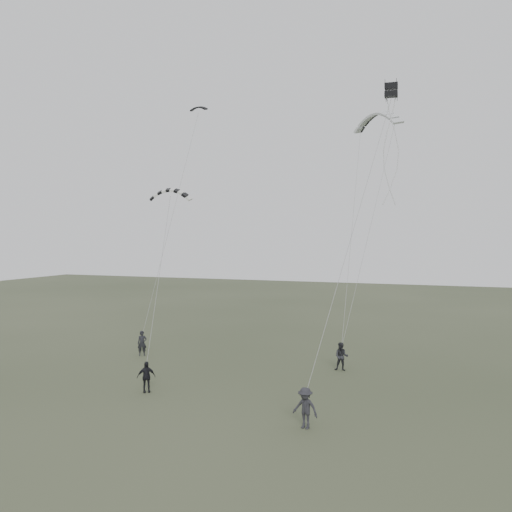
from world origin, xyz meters
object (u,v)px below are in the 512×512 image
(kite_striped, at_px, (170,190))
(flyer_left, at_px, (142,343))
(flyer_center, at_px, (146,377))
(kite_box, at_px, (391,90))
(flyer_far, at_px, (305,408))
(kite_dark_small, at_px, (198,107))
(kite_pale_large, at_px, (377,113))
(flyer_right, at_px, (341,357))

(kite_striped, bearing_deg, flyer_left, 136.75)
(flyer_left, xyz_separation_m, flyer_center, (4.89, -7.22, -0.05))
(flyer_left, relative_size, kite_box, 2.39)
(flyer_far, bearing_deg, kite_striped, 156.45)
(kite_dark_small, relative_size, kite_striped, 0.51)
(kite_pale_large, xyz_separation_m, kite_box, (1.87, -10.35, -1.31))
(flyer_left, bearing_deg, kite_box, -36.43)
(flyer_far, bearing_deg, kite_dark_small, 142.37)
(flyer_far, bearing_deg, flyer_right, 102.87)
(flyer_center, height_order, flyer_far, flyer_far)
(kite_dark_small, relative_size, kite_box, 1.85)
(flyer_right, bearing_deg, kite_box, -44.68)
(kite_pale_large, bearing_deg, kite_striped, -105.84)
(flyer_far, relative_size, kite_pale_large, 0.43)
(kite_box, bearing_deg, flyer_right, 136.48)
(flyer_right, distance_m, kite_box, 16.14)
(flyer_center, distance_m, kite_dark_small, 21.58)
(flyer_far, xyz_separation_m, kite_striped, (-11.10, 7.85, 10.63))
(flyer_left, distance_m, kite_pale_large, 24.36)
(kite_dark_small, bearing_deg, flyer_right, -14.64)
(flyer_left, height_order, flyer_right, flyer_right)
(flyer_left, relative_size, flyer_right, 1.00)
(flyer_far, xyz_separation_m, kite_pale_large, (1.04, 17.80, 16.91))
(kite_dark_small, distance_m, kite_pale_large, 13.71)
(flyer_left, height_order, kite_striped, kite_striped)
(flyer_center, bearing_deg, kite_box, -14.28)
(flyer_far, height_order, kite_dark_small, kite_dark_small)
(kite_striped, bearing_deg, flyer_center, -91.93)
(flyer_left, xyz_separation_m, kite_box, (17.22, -1.89, 15.62))
(kite_pale_large, bearing_deg, kite_dark_small, -129.69)
(flyer_far, distance_m, kite_striped, 17.25)
(flyer_center, distance_m, kite_box, 20.63)
(flyer_left, distance_m, flyer_right, 14.12)
(flyer_center, relative_size, kite_box, 2.26)
(flyer_far, distance_m, kite_box, 17.53)
(flyer_left, distance_m, flyer_far, 17.08)
(flyer_left, xyz_separation_m, kite_pale_large, (15.35, 8.46, 16.93))
(flyer_right, xyz_separation_m, kite_box, (3.12, -2.69, 15.61))
(flyer_far, relative_size, kite_dark_small, 1.32)
(flyer_far, relative_size, kite_box, 2.44)
(flyer_left, distance_m, kite_striped, 11.22)
(flyer_right, relative_size, kite_dark_small, 1.29)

